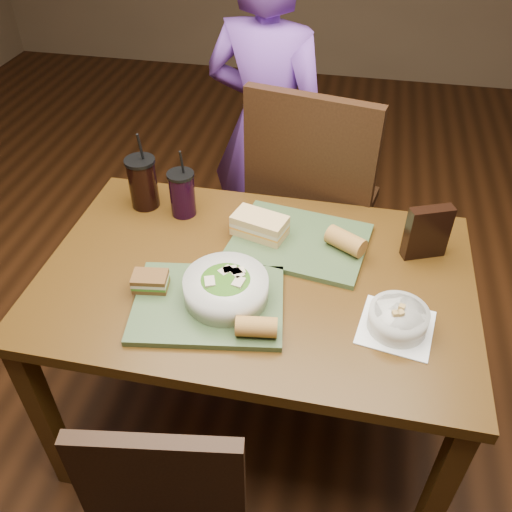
# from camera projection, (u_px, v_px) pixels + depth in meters

# --- Properties ---
(ground) EXTENTS (6.00, 6.00, 0.00)m
(ground) POSITION_uv_depth(u_px,v_px,m) (256.00, 415.00, 2.13)
(ground) COLOR #381C0B
(ground) RESTS_ON ground
(dining_table) EXTENTS (1.30, 0.85, 0.75)m
(dining_table) POSITION_uv_depth(u_px,v_px,m) (256.00, 295.00, 1.70)
(dining_table) COLOR #482D0E
(dining_table) RESTS_ON ground
(chair_far) EXTENTS (0.57, 0.57, 1.11)m
(chair_far) POSITION_uv_depth(u_px,v_px,m) (309.00, 201.00, 2.17)
(chair_far) COLOR black
(chair_far) RESTS_ON ground
(diner) EXTENTS (0.63, 0.50, 1.53)m
(diner) POSITION_uv_depth(u_px,v_px,m) (267.00, 131.00, 2.32)
(diner) COLOR #6B399D
(diner) RESTS_ON ground
(tray_near) EXTENTS (0.46, 0.38, 0.02)m
(tray_near) POSITION_uv_depth(u_px,v_px,m) (208.00, 304.00, 1.53)
(tray_near) COLOR #394E2C
(tray_near) RESTS_ON dining_table
(tray_far) EXTENTS (0.46, 0.38, 0.02)m
(tray_far) POSITION_uv_depth(u_px,v_px,m) (300.00, 241.00, 1.75)
(tray_far) COLOR #394E2C
(tray_far) RESTS_ON dining_table
(salad_bowl) EXTENTS (0.24, 0.24, 0.08)m
(salad_bowl) POSITION_uv_depth(u_px,v_px,m) (226.00, 287.00, 1.51)
(salad_bowl) COLOR silver
(salad_bowl) RESTS_ON tray_near
(soup_bowl) EXTENTS (0.22, 0.22, 0.08)m
(soup_bowl) POSITION_uv_depth(u_px,v_px,m) (398.00, 319.00, 1.45)
(soup_bowl) COLOR white
(soup_bowl) RESTS_ON dining_table
(sandwich_near) EXTENTS (0.11, 0.08, 0.05)m
(sandwich_near) POSITION_uv_depth(u_px,v_px,m) (150.00, 281.00, 1.55)
(sandwich_near) COLOR #593819
(sandwich_near) RESTS_ON tray_near
(sandwich_far) EXTENTS (0.19, 0.14, 0.07)m
(sandwich_far) POSITION_uv_depth(u_px,v_px,m) (260.00, 225.00, 1.74)
(sandwich_far) COLOR tan
(sandwich_far) RESTS_ON tray_far
(baguette_near) EXTENTS (0.12, 0.07, 0.05)m
(baguette_near) POSITION_uv_depth(u_px,v_px,m) (256.00, 327.00, 1.42)
(baguette_near) COLOR #AD7533
(baguette_near) RESTS_ON tray_near
(baguette_far) EXTENTS (0.14, 0.12, 0.06)m
(baguette_far) POSITION_uv_depth(u_px,v_px,m) (346.00, 241.00, 1.68)
(baguette_far) COLOR #AD7533
(baguette_far) RESTS_ON tray_far
(cup_cola) EXTENTS (0.10, 0.10, 0.28)m
(cup_cola) POSITION_uv_depth(u_px,v_px,m) (143.00, 182.00, 1.86)
(cup_cola) COLOR black
(cup_cola) RESTS_ON dining_table
(cup_berry) EXTENTS (0.09, 0.09, 0.25)m
(cup_berry) POSITION_uv_depth(u_px,v_px,m) (182.00, 193.00, 1.83)
(cup_berry) COLOR black
(cup_berry) RESTS_ON dining_table
(chip_bag) EXTENTS (0.14, 0.09, 0.18)m
(chip_bag) POSITION_uv_depth(u_px,v_px,m) (427.00, 232.00, 1.65)
(chip_bag) COLOR black
(chip_bag) RESTS_ON dining_table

